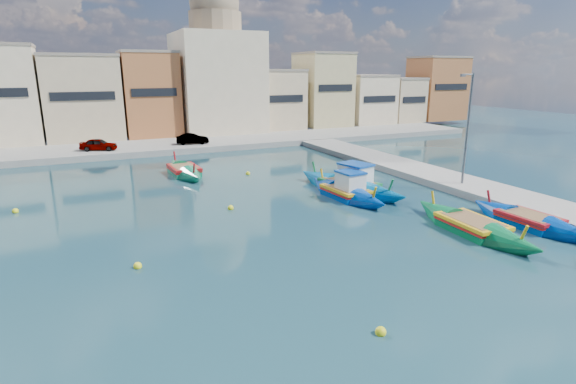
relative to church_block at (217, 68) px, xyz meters
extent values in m
plane|color=#163643|center=(-10.00, -40.00, -8.41)|extent=(160.00, 160.00, 0.00)
cube|color=gray|center=(8.00, -40.00, -8.16)|extent=(4.00, 70.00, 0.50)
cube|color=gray|center=(-10.00, -8.00, -8.11)|extent=(80.00, 8.00, 0.60)
cube|color=#C8B08A|center=(-15.74, -0.28, -3.31)|extent=(7.88, 7.44, 8.99)
cube|color=gray|center=(-15.74, -0.28, 1.33)|extent=(8.04, 7.59, 0.30)
cube|color=black|center=(-15.74, -4.05, -2.86)|extent=(6.30, 0.10, 0.90)
cube|color=#B56838|center=(-8.46, -0.93, -3.09)|extent=(6.17, 6.13, 9.43)
cube|color=gray|center=(-8.46, -0.93, 1.77)|extent=(6.29, 6.26, 0.30)
cube|color=black|center=(-8.46, -4.05, -2.62)|extent=(4.93, 0.10, 0.90)
cube|color=tan|center=(-0.95, -0.15, -4.78)|extent=(7.31, 7.69, 6.05)
cube|color=gray|center=(-0.95, -0.15, -1.60)|extent=(7.46, 7.85, 0.30)
cube|color=black|center=(-0.95, -4.05, -4.48)|extent=(5.85, 0.10, 0.90)
cube|color=#C8B08A|center=(7.02, -0.35, -4.10)|extent=(7.54, 7.30, 7.41)
cube|color=gray|center=(7.02, -0.35, -0.25)|extent=(7.69, 7.45, 0.30)
cube|color=black|center=(7.02, -4.05, -3.73)|extent=(6.03, 0.10, 0.90)
cube|color=tan|center=(14.93, -0.51, -2.99)|extent=(6.36, 6.97, 9.63)
cube|color=gray|center=(14.93, -0.51, 1.98)|extent=(6.48, 7.11, 0.30)
cube|color=black|center=(14.93, -4.05, -2.51)|extent=(5.09, 0.10, 0.90)
cube|color=beige|center=(22.15, -0.65, -4.48)|extent=(6.63, 6.70, 6.65)
cube|color=gray|center=(22.15, -0.65, -1.01)|extent=(6.76, 6.83, 0.30)
cube|color=black|center=(22.15, -4.05, -4.15)|extent=(5.30, 0.10, 0.90)
cube|color=#C8B08A|center=(28.26, -0.25, -4.71)|extent=(5.08, 7.51, 6.20)
cube|color=gray|center=(28.26, -0.25, -1.45)|extent=(5.18, 7.66, 0.30)
cube|color=black|center=(28.26, -4.05, -4.40)|extent=(4.06, 0.10, 0.90)
cube|color=#B56838|center=(35.15, -1.00, -3.14)|extent=(7.79, 6.00, 9.33)
cube|color=gray|center=(35.15, -1.00, 1.67)|extent=(7.95, 6.12, 0.30)
cube|color=black|center=(35.15, -4.05, -2.68)|extent=(6.23, 0.10, 0.90)
cube|color=beige|center=(0.00, 0.00, -1.81)|extent=(10.00, 10.00, 12.00)
cylinder|color=#9E8466|center=(0.00, 0.00, 5.39)|extent=(6.40, 6.40, 2.40)
sphere|color=#9E8466|center=(0.00, 0.00, 7.58)|extent=(6.00, 6.00, 6.00)
cylinder|color=#595B60|center=(7.50, -34.00, -4.41)|extent=(0.16, 0.16, 8.00)
cylinder|color=#595B60|center=(7.10, -34.00, -0.51)|extent=(1.00, 0.10, 0.10)
cube|color=#595B60|center=(6.60, -34.00, -0.56)|extent=(0.35, 0.15, 0.18)
imported|color=#4C1919|center=(-14.96, -9.50, -7.23)|extent=(3.68, 2.43, 1.16)
imported|color=#4C1919|center=(-5.74, -9.50, -7.25)|extent=(3.51, 1.73, 1.11)
cube|color=#005F99|center=(0.09, -30.95, -8.19)|extent=(3.08, 4.29, 1.08)
cone|color=#005F99|center=(-0.72, -27.86, -8.14)|extent=(2.99, 3.98, 2.77)
cone|color=#005F99|center=(0.90, -34.05, -8.14)|extent=(2.99, 3.98, 2.77)
cube|color=#177438|center=(0.09, -30.95, -7.74)|extent=(3.21, 4.52, 0.19)
cube|color=red|center=(0.09, -30.95, -7.93)|extent=(3.20, 4.39, 0.11)
cube|color=olive|center=(0.09, -30.95, -7.65)|extent=(2.67, 3.87, 0.06)
cylinder|color=#177438|center=(-0.81, -27.55, -7.43)|extent=(0.28, 0.53, 1.18)
cylinder|color=#177438|center=(0.98, -34.35, -7.43)|extent=(0.28, 0.53, 1.18)
cube|color=white|center=(0.23, -31.50, -7.06)|extent=(1.97, 2.29, 1.19)
cube|color=#0F47A5|center=(0.23, -31.50, -6.40)|extent=(2.09, 2.45, 0.13)
cube|color=#003CA3|center=(-0.95, -32.21, -8.21)|extent=(2.18, 3.26, 0.98)
cone|color=#003CA3|center=(-1.14, -29.64, -8.16)|extent=(2.17, 3.04, 2.44)
cone|color=#003CA3|center=(-0.75, -34.78, -8.16)|extent=(2.17, 3.04, 2.44)
cube|color=gold|center=(-0.95, -32.21, -7.80)|extent=(2.27, 3.43, 0.18)
cube|color=red|center=(-0.95, -32.21, -7.98)|extent=(2.28, 3.32, 0.10)
cube|color=olive|center=(-0.95, -32.21, -7.72)|extent=(1.87, 2.95, 0.06)
cylinder|color=gold|center=(-1.16, -29.38, -7.53)|extent=(0.17, 0.47, 1.06)
cylinder|color=gold|center=(-0.74, -35.04, -7.53)|extent=(0.17, 0.47, 1.06)
cube|color=white|center=(-0.91, -32.66, -7.19)|extent=(1.48, 1.69, 1.08)
cube|color=#0F47A5|center=(-0.91, -32.66, -6.59)|extent=(1.57, 1.80, 0.12)
cube|color=#0B764D|center=(-9.18, -20.95, -8.21)|extent=(2.18, 3.16, 1.01)
cone|color=#0B764D|center=(-9.32, -18.42, -8.16)|extent=(2.17, 2.97, 2.49)
cone|color=#0B764D|center=(-9.04, -23.47, -8.16)|extent=(2.17, 2.97, 2.49)
cube|color=#AC1215|center=(-9.18, -20.95, -7.78)|extent=(2.27, 3.33, 0.18)
cube|color=red|center=(-9.18, -20.95, -7.96)|extent=(2.29, 3.22, 0.10)
cube|color=olive|center=(-9.18, -20.95, -7.70)|extent=(1.87, 2.87, 0.06)
cylinder|color=#AC1215|center=(-9.33, -18.17, -7.50)|extent=(0.17, 0.48, 1.10)
cylinder|color=#AC1215|center=(-9.03, -23.72, -7.50)|extent=(0.17, 0.48, 1.10)
cube|color=#0A723C|center=(1.48, -40.62, -8.21)|extent=(2.16, 3.48, 0.99)
cone|color=#0A723C|center=(1.62, -37.82, -8.16)|extent=(2.15, 3.22, 2.52)
cone|color=#0A723C|center=(1.33, -43.41, -8.16)|extent=(2.15, 3.22, 2.52)
cube|color=yellow|center=(1.48, -40.62, -7.79)|extent=(2.25, 3.67, 0.18)
cube|color=red|center=(1.48, -40.62, -7.97)|extent=(2.26, 3.55, 0.10)
cube|color=olive|center=(1.48, -40.62, -7.71)|extent=(1.85, 3.16, 0.06)
cylinder|color=yellow|center=(1.64, -37.54, -7.51)|extent=(0.16, 0.48, 1.08)
cylinder|color=yellow|center=(1.32, -43.69, -7.51)|extent=(0.16, 0.48, 1.08)
cube|color=#003AA0|center=(5.00, -41.24, -8.22)|extent=(1.96, 2.96, 0.95)
cone|color=#003AA0|center=(4.94, -38.82, -8.17)|extent=(1.96, 2.77, 2.35)
cone|color=#003AA0|center=(5.06, -43.65, -8.17)|extent=(1.96, 2.77, 2.35)
cube|color=#B2131A|center=(5.00, -41.24, -7.82)|extent=(2.04, 3.12, 0.17)
cube|color=red|center=(5.00, -41.24, -7.99)|extent=(2.06, 3.02, 0.09)
cube|color=olive|center=(5.00, -41.24, -7.74)|extent=(1.67, 2.69, 0.06)
cylinder|color=#B2131A|center=(4.94, -38.58, -7.55)|extent=(0.14, 0.45, 1.03)
sphere|color=#FFFD1A|center=(-14.89, -37.84, -8.33)|extent=(0.36, 0.36, 0.36)
sphere|color=#FFFD1A|center=(-8.68, -31.49, -8.33)|extent=(0.36, 0.36, 0.36)
sphere|color=#FFFD1A|center=(-4.50, -23.09, -8.33)|extent=(0.36, 0.36, 0.36)
sphere|color=#FFFD1A|center=(-20.48, -26.70, -8.33)|extent=(0.36, 0.36, 0.36)
sphere|color=#FFFD1A|center=(6.50, -38.99, -8.33)|extent=(0.36, 0.36, 0.36)
sphere|color=#FFFD1A|center=(-8.47, -46.33, -8.33)|extent=(0.36, 0.36, 0.36)
camera|label=1|loc=(-16.51, -56.57, -0.23)|focal=28.00mm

